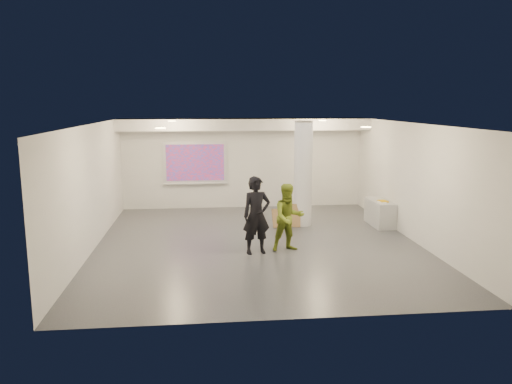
{
  "coord_description": "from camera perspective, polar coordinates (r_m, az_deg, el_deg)",
  "views": [
    {
      "loc": [
        -1.32,
        -12.08,
        3.51
      ],
      "look_at": [
        0.0,
        0.4,
        1.25
      ],
      "focal_mm": 35.0,
      "sensor_mm": 36.0,
      "label": 1
    }
  ],
  "objects": [
    {
      "name": "postit_pad",
      "position": [
        14.62,
        14.31,
        -1.03
      ],
      "size": [
        0.26,
        0.33,
        0.03
      ],
      "primitive_type": "cube",
      "rotation": [
        0.0,
        0.0,
        0.11
      ],
      "color": "#DBA100",
      "rests_on": "credenza"
    },
    {
      "name": "wall_back",
      "position": [
        16.75,
        -1.48,
        3.31
      ],
      "size": [
        8.0,
        0.01,
        3.0
      ],
      "primitive_type": "cube",
      "color": "silver",
      "rests_on": "floor"
    },
    {
      "name": "woman",
      "position": [
        11.63,
        0.06,
        -2.69
      ],
      "size": [
        0.74,
        0.56,
        1.83
      ],
      "primitive_type": "imported",
      "rotation": [
        0.0,
        0.0,
        0.21
      ],
      "color": "black",
      "rests_on": "floor"
    },
    {
      "name": "floor",
      "position": [
        12.65,
        0.19,
        -5.9
      ],
      "size": [
        8.0,
        9.0,
        0.01
      ],
      "primitive_type": "cube",
      "color": "#33353A",
      "rests_on": "ground"
    },
    {
      "name": "man",
      "position": [
        11.89,
        3.73,
        -2.93
      ],
      "size": [
        0.91,
        0.77,
        1.62
      ],
      "primitive_type": "imported",
      "rotation": [
        0.0,
        0.0,
        0.23
      ],
      "color": "olive",
      "rests_on": "floor"
    },
    {
      "name": "soffit_band",
      "position": [
        16.1,
        -1.34,
        7.75
      ],
      "size": [
        8.0,
        1.1,
        0.36
      ],
      "primitive_type": "cube",
      "color": "silver",
      "rests_on": "ceiling"
    },
    {
      "name": "cardboard_front",
      "position": [
        14.24,
        2.84,
        -2.98
      ],
      "size": [
        0.52,
        0.3,
        0.53
      ],
      "primitive_type": "cube",
      "rotation": [
        -0.34,
        0.0,
        0.15
      ],
      "color": "olive",
      "rests_on": "floor"
    },
    {
      "name": "column",
      "position": [
        14.3,
        5.4,
        2.09
      ],
      "size": [
        0.52,
        0.52,
        3.0
      ],
      "primitive_type": "cylinder",
      "color": "silver",
      "rests_on": "floor"
    },
    {
      "name": "ceiling",
      "position": [
        12.16,
        0.2,
        7.81
      ],
      "size": [
        8.0,
        9.0,
        0.01
      ],
      "primitive_type": "cube",
      "color": "white",
      "rests_on": "floor"
    },
    {
      "name": "downlight_se",
      "position": [
        11.16,
        12.46,
        7.25
      ],
      "size": [
        0.22,
        0.22,
        0.02
      ],
      "primitive_type": "cylinder",
      "color": "#F0DA8E",
      "rests_on": "ceiling"
    },
    {
      "name": "downlight_ne",
      "position": [
        15.0,
        7.61,
        8.1
      ],
      "size": [
        0.22,
        0.22,
        0.02
      ],
      "primitive_type": "cylinder",
      "color": "#F0DA8E",
      "rests_on": "ceiling"
    },
    {
      "name": "papers_stack",
      "position": [
        14.56,
        14.22,
        -1.09
      ],
      "size": [
        0.34,
        0.39,
        0.02
      ],
      "primitive_type": "cube",
      "rotation": [
        0.0,
        0.0,
        -0.31
      ],
      "color": "silver",
      "rests_on": "credenza"
    },
    {
      "name": "downlight_nw",
      "position": [
        14.61,
        -9.58,
        7.99
      ],
      "size": [
        0.22,
        0.22,
        0.02
      ],
      "primitive_type": "cylinder",
      "color": "#F0DA8E",
      "rests_on": "ceiling"
    },
    {
      "name": "wall_front",
      "position": [
        7.95,
        3.73,
        -4.45
      ],
      "size": [
        8.0,
        0.01,
        3.0
      ],
      "primitive_type": "cube",
      "color": "silver",
      "rests_on": "floor"
    },
    {
      "name": "projection_screen",
      "position": [
        16.65,
        -6.97,
        3.29
      ],
      "size": [
        2.1,
        0.13,
        1.42
      ],
      "color": "silver",
      "rests_on": "wall_back"
    },
    {
      "name": "credenza",
      "position": [
        14.83,
        13.99,
        -2.35
      ],
      "size": [
        0.54,
        1.25,
        0.73
      ],
      "primitive_type": "cube",
      "rotation": [
        0.0,
        0.0,
        0.02
      ],
      "color": "#9FA2A4",
      "rests_on": "floor"
    },
    {
      "name": "wall_right",
      "position": [
        13.35,
        17.53,
        1.07
      ],
      "size": [
        0.01,
        9.0,
        3.0
      ],
      "primitive_type": "cube",
      "color": "silver",
      "rests_on": "floor"
    },
    {
      "name": "cardboard_back",
      "position": [
        14.27,
        3.87,
        -2.7
      ],
      "size": [
        0.63,
        0.28,
        0.66
      ],
      "primitive_type": "cube",
      "rotation": [
        -0.22,
        0.0,
        -0.14
      ],
      "color": "olive",
      "rests_on": "floor"
    },
    {
      "name": "downlight_sw",
      "position": [
        10.63,
        -10.87,
        7.17
      ],
      "size": [
        0.22,
        0.22,
        0.02
      ],
      "primitive_type": "cylinder",
      "color": "#F0DA8E",
      "rests_on": "ceiling"
    },
    {
      "name": "wall_left",
      "position": [
        12.53,
        -18.3,
        0.46
      ],
      "size": [
        0.01,
        9.0,
        3.0
      ],
      "primitive_type": "cube",
      "color": "silver",
      "rests_on": "floor"
    }
  ]
}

